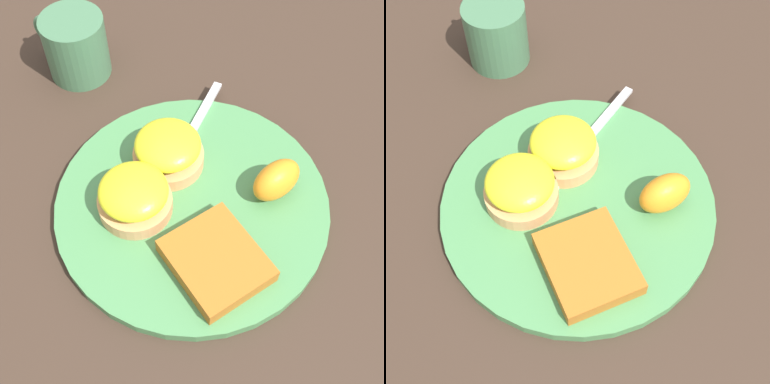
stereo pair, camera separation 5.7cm
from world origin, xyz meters
TOP-DOWN VIEW (x-y plane):
  - ground_plane at (0.00, 0.00)m, footprint 1.10×1.10m
  - plate at (0.00, 0.00)m, footprint 0.30×0.30m
  - sandwich_benedict_left at (0.05, -0.03)m, footprint 0.08×0.08m
  - sandwich_benedict_right at (0.05, 0.04)m, footprint 0.08×0.08m
  - hashbrown_patty at (-0.06, 0.05)m, footprint 0.12×0.12m
  - orange_wedge at (-0.07, -0.06)m, footprint 0.05×0.07m
  - fork at (0.05, -0.05)m, footprint 0.05×0.21m
  - cup at (0.24, -0.10)m, footprint 0.11×0.08m

SIDE VIEW (x-z plane):
  - ground_plane at x=0.00m, z-range 0.00..0.00m
  - plate at x=0.00m, z-range 0.00..0.01m
  - fork at x=0.05m, z-range 0.01..0.02m
  - hashbrown_patty at x=-0.06m, z-range 0.01..0.03m
  - orange_wedge at x=-0.07m, z-range 0.01..0.06m
  - sandwich_benedict_left at x=0.05m, z-range 0.01..0.06m
  - sandwich_benedict_right at x=0.05m, z-range 0.01..0.06m
  - cup at x=0.24m, z-range 0.00..0.08m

